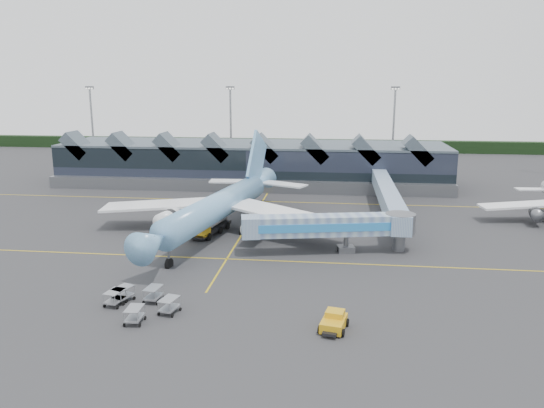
# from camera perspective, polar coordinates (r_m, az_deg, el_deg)

# --- Properties ---
(ground) EXTENTS (260.00, 260.00, 0.00)m
(ground) POSITION_cam_1_polar(r_m,az_deg,el_deg) (80.71, -3.74, -4.08)
(ground) COLOR #28282B
(ground) RESTS_ON ground
(taxi_stripes) EXTENTS (120.00, 60.00, 0.01)m
(taxi_stripes) POSITION_cam_1_polar(r_m,az_deg,el_deg) (90.16, -2.59, -2.22)
(taxi_stripes) COLOR gold
(taxi_stripes) RESTS_ON ground
(tree_line_far) EXTENTS (260.00, 4.00, 4.00)m
(tree_line_far) POSITION_cam_1_polar(r_m,az_deg,el_deg) (187.61, 2.39, 6.38)
(tree_line_far) COLOR black
(tree_line_far) RESTS_ON ground
(terminal) EXTENTS (90.00, 22.25, 12.52)m
(terminal) POSITION_cam_1_polar(r_m,az_deg,el_deg) (126.08, -2.13, 4.44)
(terminal) COLOR black
(terminal) RESTS_ON ground
(light_masts) EXTENTS (132.40, 42.56, 22.45)m
(light_masts) POSITION_cam_1_polar(r_m,az_deg,el_deg) (139.21, 9.62, 8.23)
(light_masts) COLOR gray
(light_masts) RESTS_ON ground
(main_airliner) EXTENTS (40.88, 47.62, 15.36)m
(main_airliner) POSITION_cam_1_polar(r_m,az_deg,el_deg) (85.07, -5.50, -0.07)
(main_airliner) COLOR #61A1C5
(main_airliner) RESTS_ON ground
(jet_bridge) EXTENTS (24.54, 8.20, 5.57)m
(jet_bridge) POSITION_cam_1_polar(r_m,az_deg,el_deg) (75.29, 7.24, -2.37)
(jet_bridge) COLOR #6881AE
(jet_bridge) RESTS_ON ground
(fuel_truck) EXTENTS (4.91, 11.11, 3.70)m
(fuel_truck) POSITION_cam_1_polar(r_m,az_deg,el_deg) (85.05, -6.56, -1.79)
(fuel_truck) COLOR black
(fuel_truck) RESTS_ON ground
(pushback_tug) EXTENTS (3.10, 4.26, 1.75)m
(pushback_tug) POSITION_cam_1_polar(r_m,az_deg,el_deg) (53.41, 6.67, -12.49)
(pushback_tug) COLOR gold
(pushback_tug) RESTS_ON ground
(baggage_carts) EXTENTS (8.48, 7.89, 1.64)m
(baggage_carts) POSITION_cam_1_polar(r_m,az_deg,el_deg) (59.23, -14.11, -10.02)
(baggage_carts) COLOR #95989D
(baggage_carts) RESTS_ON ground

